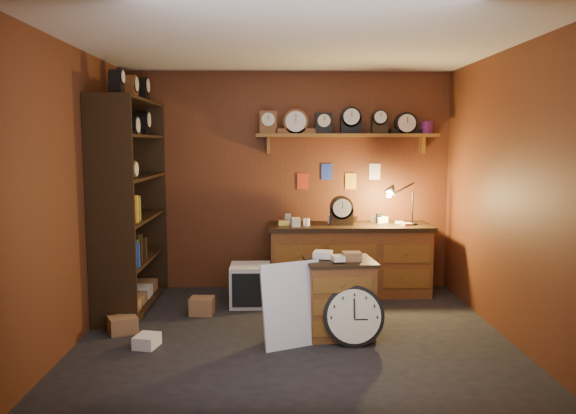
{
  "coord_description": "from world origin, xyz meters",
  "views": [
    {
      "loc": [
        -0.18,
        -5.2,
        1.83
      ],
      "look_at": [
        -0.04,
        0.35,
        1.19
      ],
      "focal_mm": 35.0,
      "sensor_mm": 36.0,
      "label": 1
    }
  ],
  "objects_px": {
    "shelving_unit": "(128,195)",
    "big_round_clock": "(354,316)",
    "workbench": "(349,255)",
    "low_cabinet": "(339,294)"
  },
  "relations": [
    {
      "from": "shelving_unit",
      "to": "big_round_clock",
      "type": "height_order",
      "value": "shelving_unit"
    },
    {
      "from": "shelving_unit",
      "to": "workbench",
      "type": "relative_size",
      "value": 1.32
    },
    {
      "from": "shelving_unit",
      "to": "low_cabinet",
      "type": "bearing_deg",
      "value": -24.09
    },
    {
      "from": "shelving_unit",
      "to": "big_round_clock",
      "type": "relative_size",
      "value": 4.65
    },
    {
      "from": "workbench",
      "to": "big_round_clock",
      "type": "bearing_deg",
      "value": -96.27
    },
    {
      "from": "shelving_unit",
      "to": "low_cabinet",
      "type": "distance_m",
      "value": 2.58
    },
    {
      "from": "shelving_unit",
      "to": "big_round_clock",
      "type": "xyz_separation_m",
      "value": [
        2.33,
        -1.27,
        -0.98
      ]
    },
    {
      "from": "big_round_clock",
      "to": "low_cabinet",
      "type": "bearing_deg",
      "value": 109.8
    },
    {
      "from": "shelving_unit",
      "to": "workbench",
      "type": "distance_m",
      "value": 2.68
    },
    {
      "from": "workbench",
      "to": "low_cabinet",
      "type": "bearing_deg",
      "value": -101.18
    }
  ]
}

